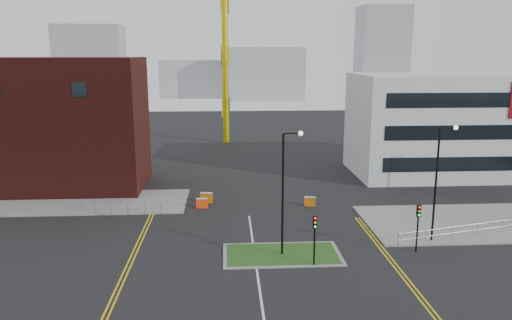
{
  "coord_description": "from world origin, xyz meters",
  "views": [
    {
      "loc": [
        -1.94,
        -25.98,
        14.51
      ],
      "look_at": [
        0.68,
        17.88,
        5.0
      ],
      "focal_mm": 35.0,
      "sensor_mm": 36.0,
      "label": 1
    }
  ],
  "objects": [
    {
      "name": "streetlamp_island",
      "position": [
        2.22,
        8.0,
        5.41
      ],
      "size": [
        1.46,
        0.36,
        9.18
      ],
      "color": "black",
      "rests_on": "ground"
    },
    {
      "name": "brick_building",
      "position": [
        -22.97,
        28.0,
        6.85
      ],
      "size": [
        24.2,
        10.07,
        14.24
      ],
      "color": "#3F110F",
      "rests_on": "ground"
    },
    {
      "name": "traffic_light_island",
      "position": [
        4.0,
        5.98,
        2.57
      ],
      "size": [
        0.28,
        0.33,
        3.65
      ],
      "color": "black",
      "rests_on": "ground"
    },
    {
      "name": "yellow_left_b",
      "position": [
        -8.7,
        10.0,
        0.01
      ],
      "size": [
        0.12,
        24.0,
        0.01
      ],
      "primitive_type": "cube",
      "color": "gold",
      "rests_on": "ground"
    },
    {
      "name": "ground",
      "position": [
        0.0,
        0.0,
        0.0
      ],
      "size": [
        200.0,
        200.0,
        0.0
      ],
      "primitive_type": "plane",
      "color": "black",
      "rests_on": "ground"
    },
    {
      "name": "barrier_mid",
      "position": [
        -4.0,
        21.38,
        0.54
      ],
      "size": [
        1.25,
        0.61,
        1.0
      ],
      "color": "orange",
      "rests_on": "ground"
    },
    {
      "name": "skyline_d",
      "position": [
        -8.0,
        140.0,
        6.0
      ],
      "size": [
        30.0,
        12.0,
        12.0
      ],
      "primitive_type": "cube",
      "color": "gray",
      "rests_on": "ground"
    },
    {
      "name": "railing_right",
      "position": [
        20.5,
        11.5,
        0.78
      ],
      "size": [
        19.05,
        5.05,
        1.1
      ],
      "color": "gray",
      "rests_on": "ground"
    },
    {
      "name": "office_block",
      "position": [
        26.01,
        31.97,
        6.0
      ],
      "size": [
        25.0,
        12.2,
        12.0
      ],
      "color": "#BBBEC0",
      "rests_on": "ground"
    },
    {
      "name": "island_kerb",
      "position": [
        2.0,
        8.0,
        0.04
      ],
      "size": [
        8.6,
        4.6,
        0.08
      ],
      "primitive_type": "cube",
      "color": "slate",
      "rests_on": "ground"
    },
    {
      "name": "traffic_light_right",
      "position": [
        12.0,
        7.98,
        2.57
      ],
      "size": [
        0.28,
        0.33,
        3.65
      ],
      "color": "black",
      "rests_on": "ground"
    },
    {
      "name": "pavement_right",
      "position": [
        22.0,
        14.0,
        0.06
      ],
      "size": [
        24.0,
        10.0,
        0.12
      ],
      "primitive_type": "cube",
      "color": "slate",
      "rests_on": "ground"
    },
    {
      "name": "grass_island",
      "position": [
        2.0,
        8.0,
        0.06
      ],
      "size": [
        8.0,
        4.0,
        0.12
      ],
      "primitive_type": "cube",
      "color": "#214316",
      "rests_on": "ground"
    },
    {
      "name": "skyline_c",
      "position": [
        45.0,
        125.0,
        14.0
      ],
      "size": [
        14.0,
        12.0,
        28.0
      ],
      "primitive_type": "cube",
      "color": "gray",
      "rests_on": "ground"
    },
    {
      "name": "pavement_left",
      "position": [
        -20.0,
        22.0,
        0.06
      ],
      "size": [
        28.0,
        8.0,
        0.12
      ],
      "primitive_type": "cube",
      "color": "slate",
      "rests_on": "ground"
    },
    {
      "name": "yellow_right_b",
      "position": [
        9.8,
        6.0,
        0.01
      ],
      "size": [
        0.12,
        20.0,
        0.01
      ],
      "primitive_type": "cube",
      "color": "gold",
      "rests_on": "ground"
    },
    {
      "name": "yellow_right_a",
      "position": [
        9.5,
        6.0,
        0.01
      ],
      "size": [
        0.12,
        20.0,
        0.01
      ],
      "primitive_type": "cube",
      "color": "gold",
      "rests_on": "ground"
    },
    {
      "name": "yellow_left_a",
      "position": [
        -9.0,
        10.0,
        0.01
      ],
      "size": [
        0.12,
        24.0,
        0.01
      ],
      "primitive_type": "cube",
      "color": "gold",
      "rests_on": "ground"
    },
    {
      "name": "skyline_a",
      "position": [
        -40.0,
        120.0,
        11.0
      ],
      "size": [
        18.0,
        12.0,
        22.0
      ],
      "primitive_type": "cube",
      "color": "gray",
      "rests_on": "ground"
    },
    {
      "name": "streetlamp_right_near",
      "position": [
        14.22,
        10.0,
        5.41
      ],
      "size": [
        1.46,
        0.36,
        9.18
      ],
      "color": "black",
      "rests_on": "ground"
    },
    {
      "name": "skyline_b",
      "position": [
        10.0,
        130.0,
        8.0
      ],
      "size": [
        24.0,
        12.0,
        16.0
      ],
      "primitive_type": "cube",
      "color": "gray",
      "rests_on": "ground"
    },
    {
      "name": "barrier_left",
      "position": [
        -4.36,
        19.7,
        0.5
      ],
      "size": [
        1.12,
        0.41,
        0.93
      ],
      "color": "#FF3F0E",
      "rests_on": "ground"
    },
    {
      "name": "railing_left",
      "position": [
        -11.0,
        18.0,
        0.74
      ],
      "size": [
        6.05,
        0.05,
        1.1
      ],
      "color": "gray",
      "rests_on": "ground"
    },
    {
      "name": "barrier_right",
      "position": [
        6.0,
        19.7,
        0.48
      ],
      "size": [
        1.12,
        0.6,
        0.89
      ],
      "color": "#CE630B",
      "rests_on": "ground"
    },
    {
      "name": "centre_line",
      "position": [
        0.0,
        2.0,
        0.01
      ],
      "size": [
        0.15,
        30.0,
        0.01
      ],
      "primitive_type": "cube",
      "color": "silver",
      "rests_on": "ground"
    }
  ]
}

